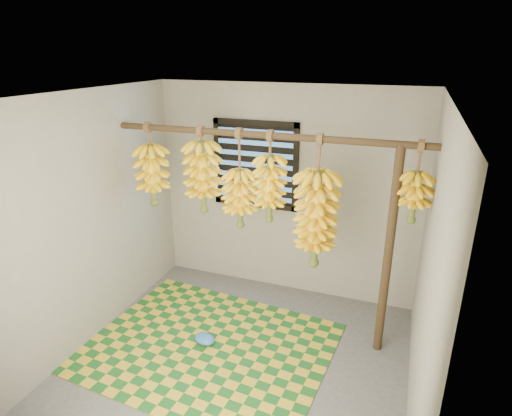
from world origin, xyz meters
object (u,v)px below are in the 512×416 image
at_px(woven_mat, 208,347).
at_px(banana_bunch_f, 414,197).
at_px(support_post, 388,256).
at_px(banana_bunch_e, 316,220).
at_px(banana_bunch_b, 203,177).
at_px(banana_bunch_a, 152,175).
at_px(banana_bunch_c, 240,198).
at_px(plastic_bag, 205,339).
at_px(banana_bunch_d, 270,189).

relative_size(woven_mat, banana_bunch_f, 3.21).
height_order(support_post, banana_bunch_e, banana_bunch_e).
bearing_deg(banana_bunch_b, banana_bunch_a, 180.00).
relative_size(support_post, banana_bunch_a, 2.33).
xyz_separation_m(support_post, woven_mat, (-1.55, -0.56, -0.99)).
xyz_separation_m(support_post, banana_bunch_c, (-1.42, 0.00, 0.37)).
bearing_deg(banana_bunch_b, woven_mat, -64.49).
height_order(banana_bunch_c, banana_bunch_f, same).
bearing_deg(banana_bunch_f, banana_bunch_b, -180.00).
distance_m(support_post, plastic_bag, 1.93).
distance_m(support_post, banana_bunch_c, 1.47).
bearing_deg(plastic_bag, banana_bunch_c, 70.92).
relative_size(plastic_bag, banana_bunch_a, 0.25).
relative_size(support_post, banana_bunch_d, 2.29).
distance_m(banana_bunch_a, banana_bunch_e, 1.75).
bearing_deg(banana_bunch_d, banana_bunch_e, 0.00).
xyz_separation_m(woven_mat, banana_bunch_b, (-0.27, 0.56, 1.54)).
xyz_separation_m(woven_mat, banana_bunch_d, (0.43, 0.56, 1.50)).
bearing_deg(banana_bunch_b, support_post, 0.00).
relative_size(woven_mat, banana_bunch_c, 2.33).
distance_m(banana_bunch_c, banana_bunch_d, 0.33).
distance_m(support_post, banana_bunch_f, 0.59).
distance_m(plastic_bag, banana_bunch_c, 1.42).
height_order(banana_bunch_c, banana_bunch_e, same).
distance_m(support_post, banana_bunch_b, 1.89).
xyz_separation_m(banana_bunch_d, banana_bunch_f, (1.27, 0.00, 0.07)).
xyz_separation_m(banana_bunch_a, banana_bunch_d, (1.28, -0.00, -0.01)).
distance_m(banana_bunch_e, banana_bunch_f, 0.88).
bearing_deg(plastic_bag, support_post, 17.97).
height_order(woven_mat, banana_bunch_f, banana_bunch_f).
bearing_deg(banana_bunch_c, banana_bunch_b, -180.00).
bearing_deg(banana_bunch_d, banana_bunch_a, 180.00).
height_order(support_post, plastic_bag, support_post).
bearing_deg(banana_bunch_a, support_post, 0.00).
distance_m(banana_bunch_b, banana_bunch_e, 1.18).
height_order(support_post, banana_bunch_b, banana_bunch_b).
xyz_separation_m(woven_mat, banana_bunch_f, (1.70, 0.56, 1.57)).
bearing_deg(banana_bunch_e, plastic_bag, -150.92).
distance_m(woven_mat, banana_bunch_b, 1.66).
bearing_deg(banana_bunch_f, banana_bunch_a, -180.00).
height_order(woven_mat, plastic_bag, plastic_bag).
height_order(woven_mat, banana_bunch_b, banana_bunch_b).
height_order(plastic_bag, banana_bunch_d, banana_bunch_d).
bearing_deg(banana_bunch_a, woven_mat, -33.36).
distance_m(support_post, banana_bunch_e, 0.71).
height_order(banana_bunch_a, banana_bunch_d, same).
relative_size(banana_bunch_d, banana_bunch_e, 0.69).
relative_size(banana_bunch_b, banana_bunch_e, 0.68).
height_order(banana_bunch_b, banana_bunch_d, same).
height_order(plastic_bag, banana_bunch_e, banana_bunch_e).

